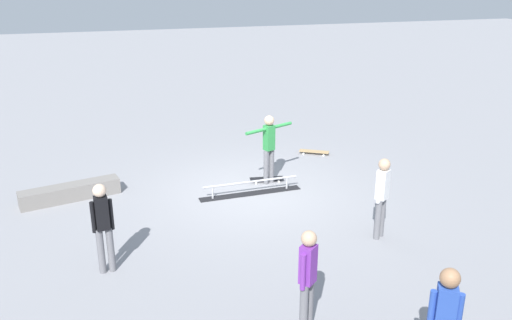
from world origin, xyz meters
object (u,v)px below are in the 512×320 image
skateboard_main (267,179)px  bystander_white_shirt (382,194)px  grind_rail (250,188)px  skater_main (269,145)px  loose_skateboard_natural (314,152)px  bystander_purple_shirt (308,276)px  bystander_black_shirt (103,223)px  skate_ledge (70,192)px

skateboard_main → bystander_white_shirt: 3.55m
grind_rail → skater_main: bearing=-141.7°
bystander_white_shirt → loose_skateboard_natural: 4.81m
skateboard_main → bystander_purple_shirt: bearing=-93.2°
bystander_white_shirt → bystander_black_shirt: bystander_black_shirt is taller
bystander_black_shirt → grind_rail: bearing=-149.3°
skate_ledge → skater_main: skater_main is taller
bystander_purple_shirt → bystander_white_shirt: bearing=-177.3°
loose_skateboard_natural → grind_rail: bearing=70.8°
skateboard_main → bystander_white_shirt: (-1.33, 3.19, 0.83)m
skateboard_main → bystander_purple_shirt: bystander_purple_shirt is taller
skate_ledge → skateboard_main: bearing=178.7°
grind_rail → skateboard_main: grind_rail is taller
skater_main → bystander_white_shirt: size_ratio=1.03×
skate_ledge → loose_skateboard_natural: (-6.24, -1.43, -0.10)m
bystander_white_shirt → skate_ledge: bearing=113.8°
skater_main → bystander_purple_shirt: size_ratio=1.03×
bystander_white_shirt → loose_skateboard_natural: size_ratio=2.01×
bystander_purple_shirt → loose_skateboard_natural: bystander_purple_shirt is taller
skater_main → bystander_purple_shirt: (0.97, 5.40, -0.05)m
skate_ledge → loose_skateboard_natural: skate_ledge is taller
bystander_black_shirt → bystander_purple_shirt: bystander_black_shirt is taller
bystander_white_shirt → bystander_purple_shirt: (2.28, 2.30, 0.00)m
skater_main → skateboard_main: size_ratio=2.02×
skate_ledge → loose_skateboard_natural: bearing=-167.1°
bystander_black_shirt → bystander_purple_shirt: (-2.75, 2.35, -0.01)m
bystander_white_shirt → bystander_purple_shirt: bystander_purple_shirt is taller
skater_main → skateboard_main: skater_main is taller
skater_main → loose_skateboard_natural: skater_main is taller
grind_rail → bystander_purple_shirt: bystander_purple_shirt is taller
skater_main → skateboard_main: (0.03, -0.08, -0.89)m
grind_rail → skate_ledge: 3.98m
skate_ledge → bystander_purple_shirt: size_ratio=1.33×
bystander_white_shirt → bystander_purple_shirt: bearing=-171.5°
bystander_black_shirt → loose_skateboard_natural: 7.23m
bystander_black_shirt → skate_ledge: bearing=-84.7°
skater_main → loose_skateboard_natural: 2.53m
bystander_white_shirt → loose_skateboard_natural: (-0.43, -4.72, -0.83)m
skater_main → bystander_purple_shirt: bearing=55.7°
bystander_black_shirt → loose_skateboard_natural: bystander_black_shirt is taller
bystander_purple_shirt → loose_skateboard_natural: bearing=-153.6°
skater_main → loose_skateboard_natural: size_ratio=2.07×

